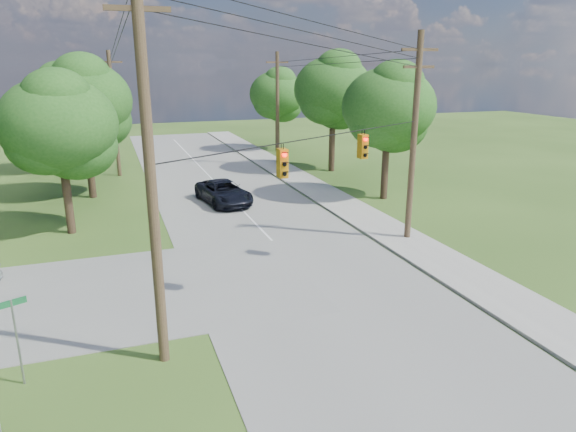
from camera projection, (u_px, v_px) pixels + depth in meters
name	position (u px, v px, depth m)	size (l,w,h in m)	color
ground	(305.00, 340.00, 17.25)	(140.00, 140.00, 0.00)	#2F4E1A
main_road	(307.00, 277.00, 22.40)	(10.00, 100.00, 0.03)	gray
sidewalk_east	(437.00, 257.00, 24.51)	(2.60, 100.00, 0.12)	#A9A79E
pole_sw	(150.00, 164.00, 14.38)	(2.00, 0.32, 12.00)	brown
pole_ne	(414.00, 136.00, 25.76)	(2.00, 0.32, 10.50)	brown
pole_north_e	(277.00, 109.00, 45.76)	(2.00, 0.32, 10.00)	brown
pole_north_w	(114.00, 113.00, 41.35)	(2.00, 0.32, 10.00)	brown
power_lines	(252.00, 59.00, 25.57)	(13.93, 29.62, 4.93)	black
traffic_signals	(326.00, 153.00, 20.50)	(4.91, 3.27, 1.05)	#C47D0B
tree_w_near	(58.00, 124.00, 26.60)	(6.00, 6.00, 8.40)	#473323
tree_w_mid	(83.00, 101.00, 33.97)	(6.40, 6.40, 9.22)	#473323
tree_w_far	(61.00, 98.00, 42.48)	(6.00, 6.00, 8.73)	#473323
tree_e_near	(388.00, 107.00, 33.75)	(6.20, 6.20, 8.81)	#473323
tree_e_mid	(333.00, 89.00, 42.78)	(6.60, 6.60, 9.64)	#473323
tree_e_far	(277.00, 94.00, 53.60)	(5.80, 5.80, 8.32)	#473323
car_main_north	(224.00, 192.00, 33.99)	(2.50, 5.42, 1.51)	black
street_name_sign	(16.00, 331.00, 14.43)	(0.75, 0.35, 2.68)	gray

